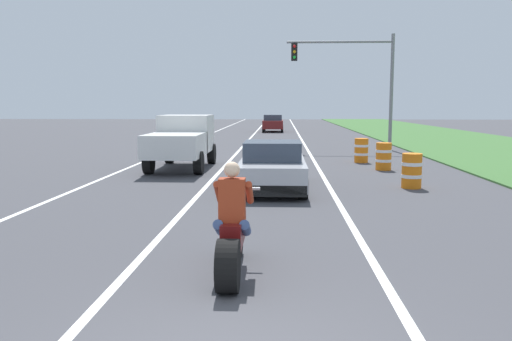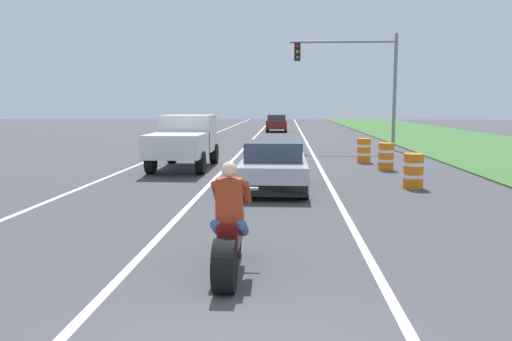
{
  "view_description": "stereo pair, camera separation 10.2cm",
  "coord_description": "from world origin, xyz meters",
  "views": [
    {
      "loc": [
        0.39,
        -4.39,
        2.39
      ],
      "look_at": [
        -0.14,
        6.48,
        1.0
      ],
      "focal_mm": 36.33,
      "sensor_mm": 36.0,
      "label": 1
    },
    {
      "loc": [
        0.49,
        -4.38,
        2.39
      ],
      "look_at": [
        -0.14,
        6.48,
        1.0
      ],
      "focal_mm": 36.33,
      "sensor_mm": 36.0,
      "label": 2
    }
  ],
  "objects": [
    {
      "name": "distant_car_far_ahead",
      "position": [
        -0.33,
        41.38,
        0.77
      ],
      "size": [
        1.8,
        4.0,
        1.5
      ],
      "color": "maroon",
      "rests_on": "ground"
    },
    {
      "name": "construction_barrel_mid",
      "position": [
        4.15,
        14.68,
        0.5
      ],
      "size": [
        0.58,
        0.58,
        1.0
      ],
      "color": "orange",
      "rests_on": "ground"
    },
    {
      "name": "lane_stripe_right_solid",
      "position": [
        1.8,
        20.0,
        0.0
      ],
      "size": [
        0.14,
        120.0,
        0.01
      ],
      "primitive_type": "cube",
      "color": "white",
      "rests_on": "ground"
    },
    {
      "name": "traffic_light_mast_near",
      "position": [
        4.35,
        23.15,
        4.06
      ],
      "size": [
        5.56,
        0.34,
        6.0
      ],
      "color": "gray",
      "rests_on": "ground"
    },
    {
      "name": "lane_stripe_left_solid",
      "position": [
        -5.4,
        20.0,
        0.0
      ],
      "size": [
        0.14,
        120.0,
        0.01
      ],
      "primitive_type": "cube",
      "color": "white",
      "rests_on": "ground"
    },
    {
      "name": "sports_car_silver",
      "position": [
        0.15,
        10.13,
        0.63
      ],
      "size": [
        1.84,
        4.3,
        1.37
      ],
      "color": "#B7B7BC",
      "rests_on": "ground"
    },
    {
      "name": "construction_barrel_nearest",
      "position": [
        4.14,
        10.53,
        0.5
      ],
      "size": [
        0.58,
        0.58,
        1.0
      ],
      "color": "orange",
      "rests_on": "ground"
    },
    {
      "name": "pickup_truck_left_lane_white",
      "position": [
        -3.3,
        14.77,
        1.11
      ],
      "size": [
        2.02,
        4.8,
        1.98
      ],
      "color": "silver",
      "rests_on": "ground"
    },
    {
      "name": "construction_barrel_far",
      "position": [
        3.71,
        17.13,
        0.5
      ],
      "size": [
        0.58,
        0.58,
        1.0
      ],
      "color": "orange",
      "rests_on": "ground"
    },
    {
      "name": "motorcycle_with_rider",
      "position": [
        -0.28,
        2.57,
        0.59
      ],
      "size": [
        0.7,
        2.21,
        1.62
      ],
      "color": "black",
      "rests_on": "ground"
    },
    {
      "name": "lane_stripe_centre_dashed",
      "position": [
        -1.8,
        20.0,
        0.0
      ],
      "size": [
        0.14,
        120.0,
        0.01
      ],
      "primitive_type": "cube",
      "color": "white",
      "rests_on": "ground"
    }
  ]
}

